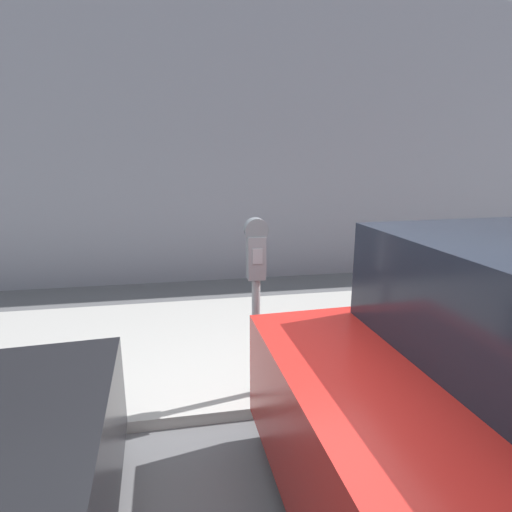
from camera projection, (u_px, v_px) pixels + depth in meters
ground_plane at (278, 493)px, 2.69m from camera, size 60.00×60.00×0.00m
sidewalk at (236, 342)px, 4.78m from camera, size 24.00×2.80×0.11m
building_facade at (213, 142)px, 6.95m from camera, size 24.00×0.30×4.95m
parking_meter at (256, 280)px, 3.39m from camera, size 0.20×0.14×1.61m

